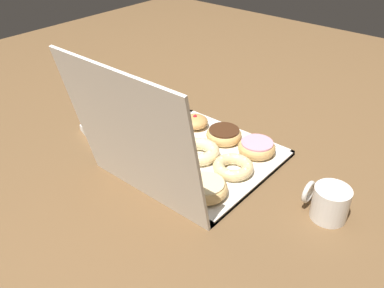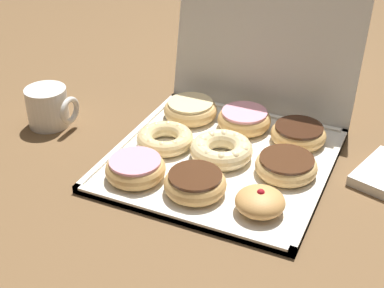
{
  "view_description": "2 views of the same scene",
  "coord_description": "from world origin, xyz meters",
  "px_view_note": "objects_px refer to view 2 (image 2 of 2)",
  "views": [
    {
      "loc": [
        -0.62,
        0.77,
        0.69
      ],
      "look_at": [
        0.04,
        -0.02,
        0.03
      ],
      "focal_mm": 38.02,
      "sensor_mm": 36.0,
      "label": 1
    },
    {
      "loc": [
        0.33,
        -0.85,
        0.6
      ],
      "look_at": [
        -0.05,
        -0.03,
        0.04
      ],
      "focal_mm": 52.21,
      "sensor_mm": 36.0,
      "label": 2
    }
  ],
  "objects_px": {
    "chocolate_frosted_donut_1": "(196,183)",
    "coffee_mug": "(49,106)",
    "pink_frosted_donut_0": "(135,168)",
    "jelly_filled_donut_2": "(260,202)",
    "donut_box": "(221,160)",
    "cruller_donut_3": "(165,138)",
    "chocolate_frosted_donut_5": "(286,165)",
    "glazed_ring_donut_6": "(190,110)",
    "cruller_donut_4": "(222,150)",
    "pink_frosted_donut_7": "(245,120)",
    "chocolate_frosted_donut_8": "(298,134)"
  },
  "relations": [
    {
      "from": "donut_box",
      "to": "glazed_ring_donut_6",
      "type": "bearing_deg",
      "value": 134.9
    },
    {
      "from": "cruller_donut_3",
      "to": "cruller_donut_4",
      "type": "relative_size",
      "value": 0.94
    },
    {
      "from": "chocolate_frosted_donut_1",
      "to": "pink_frosted_donut_7",
      "type": "bearing_deg",
      "value": 89.79
    },
    {
      "from": "donut_box",
      "to": "jelly_filled_donut_2",
      "type": "height_order",
      "value": "jelly_filled_donut_2"
    },
    {
      "from": "pink_frosted_donut_0",
      "to": "pink_frosted_donut_7",
      "type": "height_order",
      "value": "pink_frosted_donut_7"
    },
    {
      "from": "chocolate_frosted_donut_1",
      "to": "coffee_mug",
      "type": "xyz_separation_m",
      "value": [
        -0.39,
        0.11,
        0.01
      ]
    },
    {
      "from": "cruller_donut_4",
      "to": "chocolate_frosted_donut_5",
      "type": "relative_size",
      "value": 1.05
    },
    {
      "from": "chocolate_frosted_donut_8",
      "to": "pink_frosted_donut_0",
      "type": "bearing_deg",
      "value": -133.7
    },
    {
      "from": "jelly_filled_donut_2",
      "to": "coffee_mug",
      "type": "bearing_deg",
      "value": 167.7
    },
    {
      "from": "chocolate_frosted_donut_1",
      "to": "cruller_donut_4",
      "type": "relative_size",
      "value": 0.91
    },
    {
      "from": "cruller_donut_4",
      "to": "coffee_mug",
      "type": "height_order",
      "value": "coffee_mug"
    },
    {
      "from": "pink_frosted_donut_0",
      "to": "cruller_donut_4",
      "type": "bearing_deg",
      "value": 46.29
    },
    {
      "from": "cruller_donut_3",
      "to": "pink_frosted_donut_7",
      "type": "height_order",
      "value": "pink_frosted_donut_7"
    },
    {
      "from": "donut_box",
      "to": "pink_frosted_donut_0",
      "type": "xyz_separation_m",
      "value": [
        -0.12,
        -0.13,
        0.03
      ]
    },
    {
      "from": "pink_frosted_donut_0",
      "to": "cruller_donut_4",
      "type": "height_order",
      "value": "same"
    },
    {
      "from": "chocolate_frosted_donut_5",
      "to": "chocolate_frosted_donut_1",
      "type": "bearing_deg",
      "value": -135.77
    },
    {
      "from": "jelly_filled_donut_2",
      "to": "pink_frosted_donut_7",
      "type": "height_order",
      "value": "jelly_filled_donut_2"
    },
    {
      "from": "pink_frosted_donut_0",
      "to": "chocolate_frosted_donut_1",
      "type": "xyz_separation_m",
      "value": [
        0.12,
        0.0,
        -0.0
      ]
    },
    {
      "from": "pink_frosted_donut_0",
      "to": "pink_frosted_donut_7",
      "type": "distance_m",
      "value": 0.28
    },
    {
      "from": "chocolate_frosted_donut_5",
      "to": "pink_frosted_donut_0",
      "type": "bearing_deg",
      "value": -152.65
    },
    {
      "from": "jelly_filled_donut_2",
      "to": "cruller_donut_3",
      "type": "xyz_separation_m",
      "value": [
        -0.24,
        0.12,
        -0.0
      ]
    },
    {
      "from": "pink_frosted_donut_7",
      "to": "coffee_mug",
      "type": "height_order",
      "value": "coffee_mug"
    },
    {
      "from": "pink_frosted_donut_0",
      "to": "cruller_donut_3",
      "type": "distance_m",
      "value": 0.12
    },
    {
      "from": "pink_frosted_donut_7",
      "to": "coffee_mug",
      "type": "distance_m",
      "value": 0.42
    },
    {
      "from": "glazed_ring_donut_6",
      "to": "chocolate_frosted_donut_8",
      "type": "distance_m",
      "value": 0.24
    },
    {
      "from": "chocolate_frosted_donut_8",
      "to": "coffee_mug",
      "type": "distance_m",
      "value": 0.53
    },
    {
      "from": "pink_frosted_donut_0",
      "to": "jelly_filled_donut_2",
      "type": "bearing_deg",
      "value": -0.06
    },
    {
      "from": "jelly_filled_donut_2",
      "to": "cruller_donut_4",
      "type": "height_order",
      "value": "jelly_filled_donut_2"
    },
    {
      "from": "pink_frosted_donut_0",
      "to": "glazed_ring_donut_6",
      "type": "relative_size",
      "value": 0.96
    },
    {
      "from": "chocolate_frosted_donut_1",
      "to": "chocolate_frosted_donut_5",
      "type": "distance_m",
      "value": 0.18
    },
    {
      "from": "donut_box",
      "to": "pink_frosted_donut_7",
      "type": "bearing_deg",
      "value": 88.77
    },
    {
      "from": "pink_frosted_donut_0",
      "to": "pink_frosted_donut_7",
      "type": "xyz_separation_m",
      "value": [
        0.12,
        0.25,
        0.0
      ]
    },
    {
      "from": "chocolate_frosted_donut_5",
      "to": "glazed_ring_donut_6",
      "type": "xyz_separation_m",
      "value": [
        -0.25,
        0.12,
        0.0
      ]
    },
    {
      "from": "chocolate_frosted_donut_1",
      "to": "coffee_mug",
      "type": "bearing_deg",
      "value": 164.71
    },
    {
      "from": "donut_box",
      "to": "cruller_donut_3",
      "type": "height_order",
      "value": "cruller_donut_3"
    },
    {
      "from": "pink_frosted_donut_0",
      "to": "coffee_mug",
      "type": "bearing_deg",
      "value": 157.89
    },
    {
      "from": "chocolate_frosted_donut_5",
      "to": "pink_frosted_donut_7",
      "type": "xyz_separation_m",
      "value": [
        -0.13,
        0.13,
        0.0
      ]
    },
    {
      "from": "chocolate_frosted_donut_1",
      "to": "cruller_donut_3",
      "type": "distance_m",
      "value": 0.17
    },
    {
      "from": "chocolate_frosted_donut_8",
      "to": "pink_frosted_donut_7",
      "type": "bearing_deg",
      "value": 176.52
    },
    {
      "from": "jelly_filled_donut_2",
      "to": "pink_frosted_donut_7",
      "type": "relative_size",
      "value": 0.75
    },
    {
      "from": "coffee_mug",
      "to": "glazed_ring_donut_6",
      "type": "bearing_deg",
      "value": 26.83
    },
    {
      "from": "cruller_donut_4",
      "to": "pink_frosted_donut_0",
      "type": "bearing_deg",
      "value": -133.71
    },
    {
      "from": "chocolate_frosted_donut_1",
      "to": "cruller_donut_4",
      "type": "bearing_deg",
      "value": 89.67
    },
    {
      "from": "glazed_ring_donut_6",
      "to": "pink_frosted_donut_7",
      "type": "bearing_deg",
      "value": 2.68
    },
    {
      "from": "jelly_filled_donut_2",
      "to": "chocolate_frosted_donut_8",
      "type": "height_order",
      "value": "jelly_filled_donut_2"
    },
    {
      "from": "cruller_donut_3",
      "to": "coffee_mug",
      "type": "distance_m",
      "value": 0.27
    },
    {
      "from": "cruller_donut_4",
      "to": "chocolate_frosted_donut_5",
      "type": "height_order",
      "value": "cruller_donut_4"
    },
    {
      "from": "coffee_mug",
      "to": "pink_frosted_donut_7",
      "type": "bearing_deg",
      "value": 19.87
    },
    {
      "from": "cruller_donut_4",
      "to": "coffee_mug",
      "type": "xyz_separation_m",
      "value": [
        -0.39,
        -0.01,
        0.01
      ]
    },
    {
      "from": "glazed_ring_donut_6",
      "to": "pink_frosted_donut_7",
      "type": "distance_m",
      "value": 0.12
    }
  ]
}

